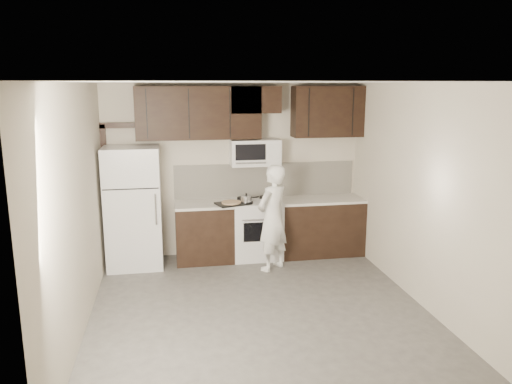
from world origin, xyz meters
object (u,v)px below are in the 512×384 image
object	(u,v)px
microwave	(255,152)
refrigerator	(134,207)
stove	(256,229)
person	(272,218)

from	to	relation	value
microwave	refrigerator	size ratio (longest dim) A/B	0.42
stove	microwave	size ratio (longest dim) A/B	1.24
stove	microwave	bearing A→B (deg)	90.10
person	refrigerator	bearing A→B (deg)	-53.78
stove	refrigerator	xyz separation A→B (m)	(-1.85, -0.05, 0.44)
stove	person	distance (m)	0.66
microwave	stove	bearing A→B (deg)	-89.90
stove	microwave	xyz separation A→B (m)	(-0.00, 0.12, 1.19)
refrigerator	person	xyz separation A→B (m)	(1.99, -0.51, -0.12)
refrigerator	person	world-z (taller)	refrigerator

